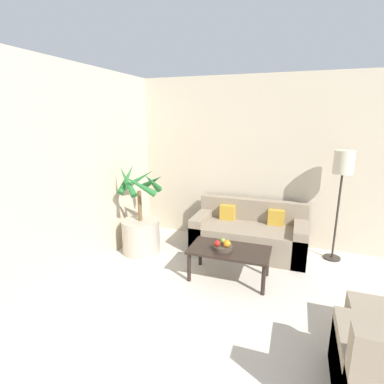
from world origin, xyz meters
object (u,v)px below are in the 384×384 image
(coffee_table, at_px, (229,253))
(fruit_bowl, at_px, (222,247))
(orange_fruit, at_px, (227,244))
(ottoman, at_px, (381,327))
(apple_red, at_px, (217,243))
(floor_lamp, at_px, (343,170))
(apple_green, at_px, (223,241))
(potted_palm, at_px, (141,228))
(sofa_loveseat, at_px, (249,235))

(coffee_table, xyz_separation_m, fruit_bowl, (-0.08, -0.03, 0.08))
(orange_fruit, bearing_deg, ottoman, -20.96)
(apple_red, height_order, ottoman, apple_red)
(floor_lamp, bearing_deg, apple_green, -144.32)
(floor_lamp, height_order, orange_fruit, floor_lamp)
(ottoman, bearing_deg, apple_red, 161.01)
(potted_palm, xyz_separation_m, fruit_bowl, (1.38, -0.36, 0.04))
(ottoman, bearing_deg, potted_palm, 161.75)
(sofa_loveseat, distance_m, ottoman, 2.17)
(apple_green, relative_size, orange_fruit, 0.73)
(coffee_table, bearing_deg, apple_red, -148.35)
(orange_fruit, distance_m, ottoman, 1.75)
(coffee_table, xyz_separation_m, ottoman, (1.59, -0.68, -0.19))
(potted_palm, bearing_deg, fruit_bowl, -14.61)
(orange_fruit, bearing_deg, apple_green, 128.31)
(apple_red, bearing_deg, sofa_loveseat, 76.03)
(apple_green, distance_m, ottoman, 1.86)
(floor_lamp, bearing_deg, coffee_table, -141.48)
(potted_palm, bearing_deg, apple_red, -17.27)
(fruit_bowl, relative_size, apple_green, 3.78)
(floor_lamp, relative_size, fruit_bowl, 6.42)
(coffee_table, relative_size, ottoman, 1.87)
(sofa_loveseat, xyz_separation_m, coffee_table, (-0.11, -0.91, 0.09))
(floor_lamp, bearing_deg, ottoman, -81.89)
(ottoman, bearing_deg, orange_fruit, 159.04)
(fruit_bowl, bearing_deg, ottoman, -21.15)
(fruit_bowl, xyz_separation_m, apple_red, (-0.05, -0.05, 0.07))
(potted_palm, distance_m, ottoman, 3.22)
(orange_fruit, bearing_deg, potted_palm, 164.86)
(sofa_loveseat, height_order, ottoman, sofa_loveseat)
(coffee_table, bearing_deg, ottoman, -23.18)
(potted_palm, distance_m, apple_green, 1.40)
(apple_green, distance_m, orange_fruit, 0.13)
(apple_red, distance_m, ottoman, 1.85)
(apple_red, bearing_deg, floor_lamp, 37.92)
(fruit_bowl, height_order, apple_red, apple_red)
(sofa_loveseat, bearing_deg, ottoman, -47.13)
(apple_red, bearing_deg, potted_palm, 162.73)
(floor_lamp, bearing_deg, apple_red, -142.08)
(potted_palm, bearing_deg, sofa_loveseat, 20.41)
(ottoman, bearing_deg, sofa_loveseat, 132.87)
(coffee_table, bearing_deg, potted_palm, 167.42)
(apple_red, distance_m, orange_fruit, 0.12)
(apple_red, bearing_deg, apple_green, 70.69)
(floor_lamp, distance_m, coffee_table, 1.97)
(floor_lamp, xyz_separation_m, coffee_table, (-1.34, -1.06, -0.98))
(coffee_table, height_order, orange_fruit, orange_fruit)
(coffee_table, bearing_deg, fruit_bowl, -158.44)
(floor_lamp, relative_size, coffee_table, 1.58)
(apple_red, xyz_separation_m, apple_green, (0.04, 0.12, -0.01))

